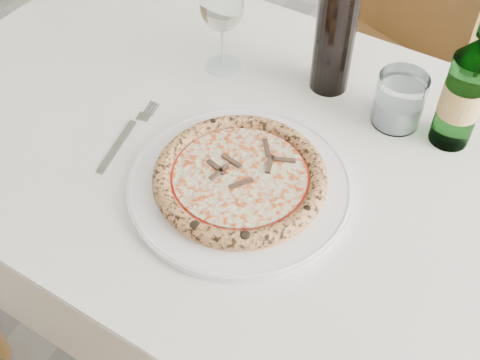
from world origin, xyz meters
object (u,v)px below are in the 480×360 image
(pizza, at_px, (240,177))
(wine_bottle, at_px, (336,29))
(tumbler, at_px, (399,103))
(dining_table, at_px, (264,185))
(chair_far, at_px, (377,34))
(plate, at_px, (240,185))
(beer_bottle, at_px, (464,92))
(wine_glass, at_px, (222,9))

(pizza, xyz_separation_m, wine_bottle, (0.03, 0.31, 0.10))
(tumbler, bearing_deg, dining_table, -135.97)
(pizza, bearing_deg, dining_table, 90.00)
(tumbler, bearing_deg, pizza, -123.19)
(tumbler, distance_m, wine_bottle, 0.17)
(chair_far, xyz_separation_m, tumbler, (0.18, -0.58, 0.27))
(dining_table, distance_m, wine_bottle, 0.31)
(plate, relative_size, tumbler, 3.74)
(pizza, relative_size, tumbler, 2.86)
(pizza, xyz_separation_m, beer_bottle, (0.28, 0.27, 0.08))
(wine_glass, distance_m, beer_bottle, 0.45)
(wine_bottle, bearing_deg, pizza, -96.12)
(plate, height_order, tumbler, tumbler)
(dining_table, distance_m, chair_far, 0.76)
(pizza, bearing_deg, tumbler, 56.81)
(wine_glass, bearing_deg, tumbler, -0.40)
(chair_far, xyz_separation_m, wine_bottle, (0.03, -0.53, 0.35))
(dining_table, xyz_separation_m, wine_bottle, (0.03, 0.21, 0.22))
(tumbler, xyz_separation_m, beer_bottle, (0.10, -0.00, 0.07))
(wine_glass, bearing_deg, dining_table, -44.87)
(beer_bottle, height_order, wine_bottle, wine_bottle)
(pizza, bearing_deg, chair_far, 90.06)
(chair_far, bearing_deg, wine_bottle, -86.31)
(dining_table, bearing_deg, pizza, -90.00)
(plate, xyz_separation_m, tumbler, (0.18, 0.27, 0.03))
(wine_bottle, bearing_deg, plate, -96.12)
(tumbler, bearing_deg, chair_far, 107.25)
(wine_bottle, bearing_deg, dining_table, -98.95)
(plate, bearing_deg, beer_bottle, 44.18)
(chair_far, height_order, tumbler, chair_far)
(dining_table, bearing_deg, chair_far, 90.07)
(plate, bearing_deg, chair_far, 90.07)
(beer_bottle, bearing_deg, pizza, -135.82)
(dining_table, distance_m, plate, 0.14)
(dining_table, height_order, beer_bottle, beer_bottle)
(tumbler, bearing_deg, plate, -123.19)
(wine_glass, height_order, beer_bottle, beer_bottle)
(plate, distance_m, pizza, 0.02)
(wine_glass, distance_m, tumbler, 0.36)
(pizza, height_order, tumbler, tumbler)
(pizza, height_order, beer_bottle, beer_bottle)
(pizza, distance_m, wine_bottle, 0.33)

